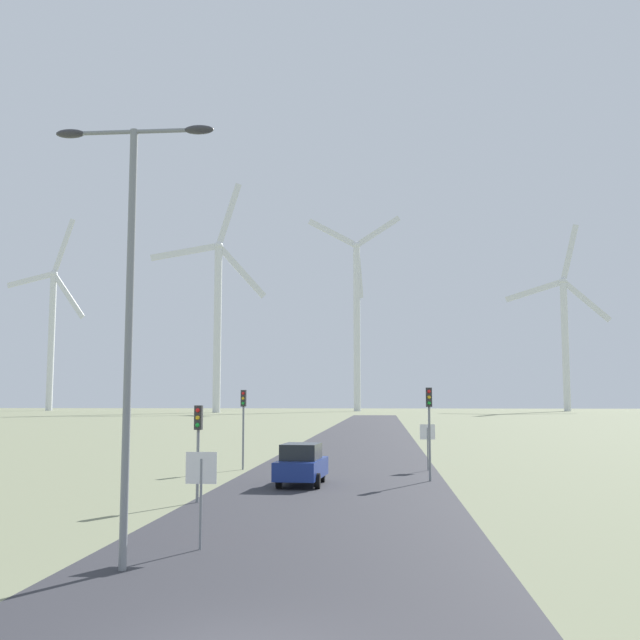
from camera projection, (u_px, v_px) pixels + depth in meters
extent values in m
cube|color=#2D2D33|center=(356.00, 448.00, 58.65)|extent=(10.00, 240.00, 0.01)
cylinder|color=gray|center=(129.00, 343.00, 17.11)|extent=(0.18, 0.18, 10.12)
cylinder|color=gray|center=(134.00, 132.00, 17.64)|extent=(3.11, 0.10, 0.10)
ellipsoid|color=#333338|center=(70.00, 134.00, 17.77)|extent=(0.70, 0.32, 0.20)
ellipsoid|color=#333338|center=(199.00, 130.00, 17.51)|extent=(0.70, 0.32, 0.20)
cylinder|color=gray|center=(201.00, 504.00, 19.01)|extent=(0.07, 0.07, 2.27)
cube|color=white|center=(201.00, 468.00, 19.09)|extent=(0.81, 0.01, 0.81)
cube|color=red|center=(201.00, 468.00, 19.10)|extent=(0.76, 0.02, 0.76)
cylinder|color=gray|center=(428.00, 449.00, 40.00)|extent=(0.07, 0.07, 2.27)
cube|color=white|center=(427.00, 432.00, 40.09)|extent=(0.81, 0.01, 0.81)
cube|color=red|center=(427.00, 432.00, 40.10)|extent=(0.76, 0.02, 0.76)
cylinder|color=gray|center=(198.00, 454.00, 27.68)|extent=(0.11, 0.11, 3.56)
cube|color=#2D2D2D|center=(198.00, 418.00, 27.82)|extent=(0.28, 0.24, 0.90)
sphere|color=red|center=(198.00, 410.00, 27.71)|extent=(0.16, 0.16, 0.16)
sphere|color=gold|center=(198.00, 418.00, 27.68)|extent=(0.16, 0.16, 0.16)
sphere|color=green|center=(197.00, 425.00, 27.66)|extent=(0.16, 0.16, 0.16)
cylinder|color=gray|center=(429.00, 434.00, 34.88)|extent=(0.11, 0.11, 4.33)
cube|color=#2D2D2D|center=(429.00, 397.00, 35.07)|extent=(0.28, 0.24, 0.90)
sphere|color=red|center=(429.00, 391.00, 34.96)|extent=(0.16, 0.16, 0.16)
sphere|color=gold|center=(429.00, 397.00, 34.93)|extent=(0.16, 0.16, 0.16)
sphere|color=green|center=(429.00, 403.00, 34.90)|extent=(0.16, 0.16, 0.16)
cylinder|color=gray|center=(243.00, 430.00, 40.61)|extent=(0.11, 0.11, 4.29)
cube|color=#2D2D2D|center=(244.00, 398.00, 40.79)|extent=(0.28, 0.24, 0.90)
sphere|color=red|center=(243.00, 393.00, 40.68)|extent=(0.16, 0.16, 0.16)
sphere|color=gold|center=(243.00, 398.00, 40.65)|extent=(0.16, 0.16, 0.16)
sphere|color=green|center=(243.00, 403.00, 40.63)|extent=(0.16, 0.16, 0.16)
cube|color=navy|center=(301.00, 468.00, 33.13)|extent=(2.10, 4.22, 0.80)
cube|color=#1E2328|center=(301.00, 452.00, 33.06)|extent=(1.71, 2.21, 0.70)
cylinder|color=black|center=(287.00, 475.00, 34.42)|extent=(0.22, 0.66, 0.66)
cylinder|color=black|center=(322.00, 475.00, 34.28)|extent=(0.22, 0.66, 0.66)
cylinder|color=black|center=(279.00, 481.00, 31.90)|extent=(0.22, 0.66, 0.66)
cylinder|color=black|center=(318.00, 481.00, 31.76)|extent=(0.22, 0.66, 0.66)
cylinder|color=silver|center=(51.00, 341.00, 252.84)|extent=(2.20, 2.20, 46.44)
sphere|color=silver|center=(54.00, 274.00, 255.29)|extent=(2.60, 2.60, 2.60)
cube|color=silver|center=(68.00, 296.00, 252.27)|extent=(13.06, 3.98, 16.03)
cube|color=silver|center=(64.00, 246.00, 255.04)|extent=(8.42, 2.72, 18.49)
cube|color=silver|center=(30.00, 280.00, 258.55)|extent=(18.65, 5.48, 4.71)
cylinder|color=silver|center=(217.00, 328.00, 214.93)|extent=(2.20, 2.20, 48.19)
sphere|color=silver|center=(219.00, 246.00, 217.47)|extent=(2.60, 2.60, 2.60)
cube|color=silver|center=(229.00, 214.00, 219.26)|extent=(6.93, 2.95, 18.81)
cube|color=silver|center=(184.00, 252.00, 214.62)|extent=(18.00, 7.01, 6.15)
cube|color=silver|center=(242.00, 272.00, 218.52)|extent=(13.70, 5.44, 15.13)
cylinder|color=silver|center=(357.00, 327.00, 239.67)|extent=(2.20, 2.20, 53.44)
sphere|color=silver|center=(356.00, 245.00, 242.49)|extent=(2.60, 2.60, 2.60)
cube|color=silver|center=(359.00, 273.00, 241.64)|extent=(3.02, 1.17, 16.66)
cube|color=silver|center=(379.00, 231.00, 244.10)|extent=(14.45, 3.89, 10.78)
cube|color=silver|center=(332.00, 233.00, 241.72)|extent=(15.39, 4.11, 8.86)
cylinder|color=silver|center=(565.00, 346.00, 237.80)|extent=(2.20, 2.20, 41.44)
sphere|color=silver|center=(563.00, 281.00, 239.99)|extent=(2.60, 2.60, 2.60)
cube|color=silver|center=(570.00, 252.00, 240.26)|extent=(6.06, 1.89, 18.03)
cube|color=silver|center=(533.00, 291.00, 242.59)|extent=(17.55, 4.60, 6.75)
cube|color=silver|center=(587.00, 301.00, 237.11)|extent=(14.04, 3.77, 13.87)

